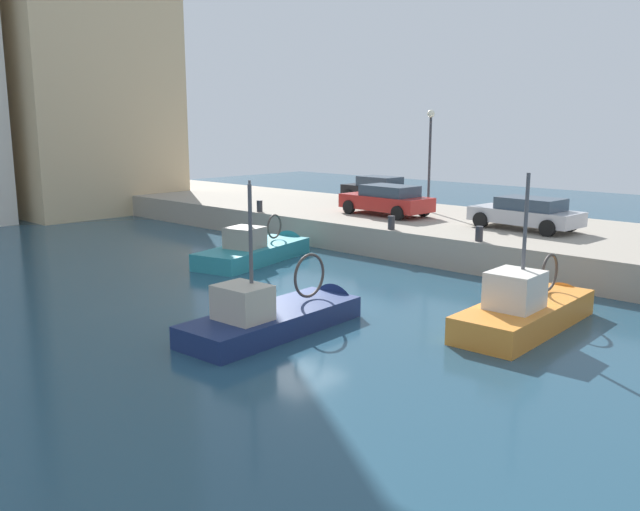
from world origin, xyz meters
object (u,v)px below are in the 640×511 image
(fishing_boat_navy, at_px, (283,324))
(fishing_boat_orange, at_px, (530,320))
(parked_car_red, at_px, (387,200))
(parked_car_black, at_px, (378,189))
(mooring_bollard_mid, at_px, (391,223))
(quay_streetlamp, at_px, (430,144))
(fishing_boat_teal, at_px, (260,257))
(parked_car_silver, at_px, (527,213))
(mooring_bollard_north, at_px, (260,206))
(mooring_bollard_south, at_px, (479,234))

(fishing_boat_navy, distance_m, fishing_boat_orange, 6.73)
(parked_car_red, bearing_deg, parked_car_black, 43.45)
(mooring_bollard_mid, relative_size, quay_streetlamp, 0.11)
(parked_car_black, relative_size, parked_car_red, 0.88)
(fishing_boat_teal, relative_size, parked_car_black, 1.64)
(parked_car_silver, bearing_deg, fishing_boat_teal, 134.01)
(parked_car_black, relative_size, parked_car_silver, 0.89)
(fishing_boat_navy, height_order, parked_car_black, fishing_boat_navy)
(fishing_boat_orange, relative_size, mooring_bollard_north, 11.10)
(parked_car_silver, bearing_deg, parked_car_red, 93.62)
(quay_streetlamp, bearing_deg, parked_car_black, 72.96)
(fishing_boat_navy, height_order, mooring_bollard_north, fishing_boat_navy)
(mooring_bollard_north, bearing_deg, quay_streetlamp, -46.27)
(fishing_boat_navy, relative_size, parked_car_silver, 1.39)
(fishing_boat_teal, xyz_separation_m, mooring_bollard_north, (3.81, 4.27, 1.37))
(parked_car_silver, xyz_separation_m, mooring_bollard_mid, (-3.65, 4.00, -0.41))
(fishing_boat_orange, bearing_deg, parked_car_black, 51.47)
(fishing_boat_orange, distance_m, parked_car_red, 13.80)
(fishing_boat_teal, height_order, mooring_bollard_mid, fishing_boat_teal)
(fishing_boat_orange, xyz_separation_m, mooring_bollard_south, (4.73, 4.39, 1.34))
(parked_car_silver, relative_size, quay_streetlamp, 0.92)
(fishing_boat_orange, height_order, mooring_bollard_south, fishing_boat_orange)
(parked_car_black, relative_size, quay_streetlamp, 0.82)
(fishing_boat_navy, bearing_deg, mooring_bollard_south, -1.93)
(mooring_bollard_south, height_order, quay_streetlamp, quay_streetlamp)
(fishing_boat_navy, relative_size, mooring_bollard_mid, 11.23)
(parked_car_black, relative_size, mooring_bollard_south, 7.18)
(fishing_boat_orange, height_order, parked_car_red, fishing_boat_orange)
(fishing_boat_orange, height_order, mooring_bollard_north, fishing_boat_orange)
(fishing_boat_teal, xyz_separation_m, parked_car_black, (10.74, 2.52, 1.82))
(quay_streetlamp, bearing_deg, parked_car_red, 165.04)
(quay_streetlamp, bearing_deg, fishing_boat_orange, -134.72)
(parked_car_black, distance_m, parked_car_red, 5.10)
(fishing_boat_orange, xyz_separation_m, parked_car_black, (11.66, 14.64, 1.78))
(parked_car_black, xyz_separation_m, parked_car_silver, (-3.28, -10.25, -0.04))
(fishing_boat_navy, xyz_separation_m, mooring_bollard_north, (9.54, 11.68, 1.36))
(fishing_boat_orange, xyz_separation_m, quay_streetlamp, (10.38, 10.48, 4.32))
(fishing_boat_navy, height_order, mooring_bollard_south, fishing_boat_navy)
(fishing_boat_navy, relative_size, parked_car_black, 1.56)
(mooring_bollard_north, bearing_deg, fishing_boat_teal, -131.75)
(parked_car_black, height_order, mooring_bollard_north, parked_car_black)
(fishing_boat_teal, bearing_deg, parked_car_black, 13.23)
(parked_car_red, xyz_separation_m, mooring_bollard_mid, (-3.22, -2.74, -0.45))
(parked_car_black, distance_m, mooring_bollard_north, 7.16)
(parked_car_silver, relative_size, mooring_bollard_south, 8.11)
(parked_car_black, bearing_deg, parked_car_silver, -107.74)
(fishing_boat_navy, relative_size, fishing_boat_orange, 1.01)
(fishing_boat_navy, distance_m, mooring_bollard_mid, 10.31)
(parked_car_black, bearing_deg, mooring_bollard_south, -124.04)
(fishing_boat_orange, xyz_separation_m, mooring_bollard_mid, (4.73, 8.39, 1.34))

